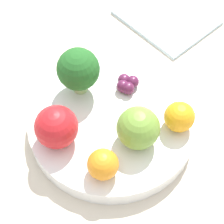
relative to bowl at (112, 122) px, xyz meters
The scene contains 10 objects.
ground_plane 0.03m from the bowl, ahead, with size 6.00×6.00×0.00m, color gray.
table_surface 0.02m from the bowl, ahead, with size 1.20×1.20×0.02m.
bowl is the anchor object (origin of this frame).
broccoli 0.08m from the bowl, 156.64° to the right, with size 0.06×0.06×0.07m.
apple_red 0.06m from the bowl, 21.76° to the left, with size 0.05×0.05×0.05m.
apple_green 0.09m from the bowl, 84.05° to the right, with size 0.05×0.05×0.05m.
orange_front 0.09m from the bowl, 60.14° to the left, with size 0.04×0.04×0.04m.
orange_back 0.09m from the bowl, 28.04° to the right, with size 0.04×0.04×0.04m.
grape_cluster 0.06m from the bowl, 136.02° to the left, with size 0.03×0.03×0.02m.
napkin 0.24m from the bowl, 136.44° to the left, with size 0.18×0.17×0.01m.
Camera 1 is at (0.26, -0.10, 0.46)m, focal length 60.00 mm.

